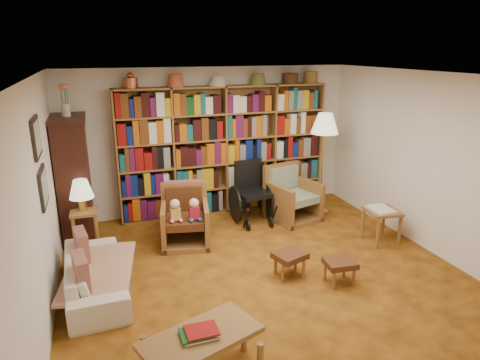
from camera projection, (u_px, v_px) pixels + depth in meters
name	position (u px, v px, depth m)	size (l,w,h in m)	color
floor	(263.00, 273.00, 5.54)	(5.00, 5.00, 0.00)	#A66119
ceiling	(267.00, 75.00, 4.80)	(5.00, 5.00, 0.00)	silver
wall_back	(211.00, 141.00, 7.43)	(5.00, 5.00, 0.00)	white
wall_front	(404.00, 285.00, 2.91)	(5.00, 5.00, 0.00)	white
wall_left	(40.00, 205.00, 4.39)	(5.00, 5.00, 0.00)	white
wall_right	(431.00, 164.00, 5.95)	(5.00, 5.00, 0.00)	white
bookshelf	(225.00, 147.00, 7.36)	(3.60, 0.30, 2.42)	brown
curio_cabinet	(74.00, 177.00, 6.36)	(0.50, 0.95, 2.40)	black
framed_pictures	(40.00, 163.00, 4.56)	(0.03, 0.52, 0.97)	black
sofa	(95.00, 275.00, 5.04)	(0.64, 1.63, 0.48)	beige
sofa_throw	(99.00, 269.00, 5.04)	(0.75, 1.40, 0.04)	beige
cushion_left	(82.00, 247.00, 5.26)	(0.13, 0.40, 0.40)	maroon
cushion_right	(81.00, 275.00, 4.62)	(0.13, 0.41, 0.41)	maroon
side_table_lamp	(85.00, 222.00, 6.04)	(0.37, 0.37, 0.62)	brown
table_lamp	(81.00, 190.00, 5.90)	(0.33, 0.33, 0.45)	gold
armchair_leather	(184.00, 219.00, 6.36)	(0.83, 0.85, 0.88)	brown
armchair_sage	(291.00, 198.00, 7.27)	(0.92, 0.93, 0.91)	brown
wheelchair	(251.00, 194.00, 7.13)	(0.58, 0.81, 1.02)	black
floor_lamp	(325.00, 128.00, 7.17)	(0.47, 0.47, 1.76)	gold
side_table_papers	(382.00, 215.00, 6.33)	(0.51, 0.51, 0.54)	brown
footstool_a	(290.00, 257.00, 5.40)	(0.46, 0.43, 0.33)	#522816
footstool_b	(340.00, 265.00, 5.24)	(0.39, 0.34, 0.31)	#522816
coffee_table	(201.00, 340.00, 3.71)	(1.15, 0.83, 0.48)	brown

